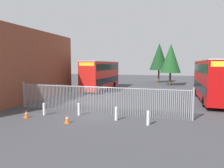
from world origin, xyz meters
The scene contains 13 objects.
ground_plane centered at (0.00, 8.00, 0.00)m, with size 100.00×100.00×0.00m, color #3D3D42.
depot_building_brick centered at (-11.37, 1.54, 3.83)m, with size 6.41×17.64×7.66m, color brown.
palisade_fence centered at (-0.03, 0.00, 1.18)m, with size 14.70×0.14×2.35m.
double_decker_bus_near_gate centered at (9.82, 8.49, 2.42)m, with size 2.54×10.81×4.42m.
double_decker_bus_behind_fence_left centered at (-4.86, 13.87, 2.42)m, with size 2.54×10.81×4.42m.
bollard_near_left centered at (-3.73, -1.89, 0.47)m, with size 0.20×0.20×0.95m, color silver.
bollard_center_front centered at (-1.10, -1.11, 0.47)m, with size 0.20×0.20×0.95m, color silver.
bollard_near_right centered at (2.06, -1.54, 0.47)m, with size 0.20×0.20×0.95m, color silver.
bollard_far_right centered at (4.37, -1.98, 0.47)m, with size 0.20×0.20×0.95m, color silver.
traffic_cone_by_gate centered at (-4.50, -2.95, 0.29)m, with size 0.34×0.34×0.59m.
traffic_cone_mid_forecourt centered at (-0.92, -3.19, 0.29)m, with size 0.34×0.34×0.59m.
tree_tall_back centered at (5.31, 23.80, 5.09)m, with size 3.79×3.79×7.82m.
tree_short_side centered at (2.84, 28.84, 5.62)m, with size 4.03×4.03×8.51m.
Camera 1 is at (5.84, -14.53, 3.97)m, focal length 31.16 mm.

